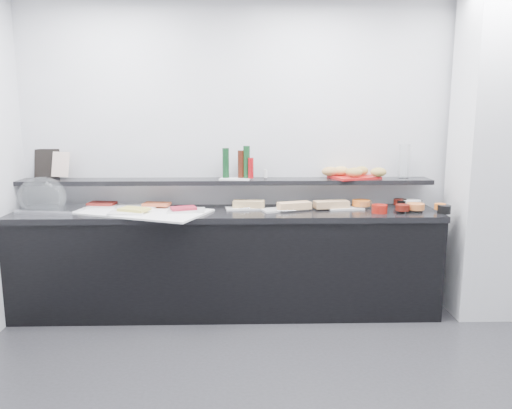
{
  "coord_description": "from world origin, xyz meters",
  "views": [
    {
      "loc": [
        -0.55,
        -2.48,
        1.72
      ],
      "look_at": [
        -0.45,
        1.45,
        1.0
      ],
      "focal_mm": 35.0,
      "sensor_mm": 36.0,
      "label": 1
    }
  ],
  "objects_px": {
    "cloche_base": "(54,209)",
    "condiment_tray": "(235,179)",
    "framed_print": "(47,164)",
    "sandwich_plate_mid": "(284,209)",
    "bread_tray": "(354,177)",
    "carafe": "(404,162)"
  },
  "relations": [
    {
      "from": "cloche_base",
      "to": "condiment_tray",
      "type": "xyz_separation_m",
      "value": [
        1.53,
        0.15,
        0.24
      ]
    },
    {
      "from": "framed_print",
      "to": "condiment_tray",
      "type": "height_order",
      "value": "framed_print"
    },
    {
      "from": "framed_print",
      "to": "condiment_tray",
      "type": "distance_m",
      "value": 1.68
    },
    {
      "from": "sandwich_plate_mid",
      "to": "bread_tray",
      "type": "height_order",
      "value": "bread_tray"
    },
    {
      "from": "condiment_tray",
      "to": "framed_print",
      "type": "bearing_deg",
      "value": -174.56
    },
    {
      "from": "bread_tray",
      "to": "carafe",
      "type": "height_order",
      "value": "carafe"
    },
    {
      "from": "bread_tray",
      "to": "carafe",
      "type": "bearing_deg",
      "value": -21.86
    },
    {
      "from": "cloche_base",
      "to": "bread_tray",
      "type": "bearing_deg",
      "value": 14.44
    },
    {
      "from": "bread_tray",
      "to": "framed_print",
      "type": "bearing_deg",
      "value": 158.02
    },
    {
      "from": "bread_tray",
      "to": "carafe",
      "type": "relative_size",
      "value": 1.32
    },
    {
      "from": "bread_tray",
      "to": "cloche_base",
      "type": "bearing_deg",
      "value": 164.17
    },
    {
      "from": "condiment_tray",
      "to": "bread_tray",
      "type": "bearing_deg",
      "value": 12.92
    },
    {
      "from": "condiment_tray",
      "to": "cloche_base",
      "type": "bearing_deg",
      "value": -164.44
    },
    {
      "from": "cloche_base",
      "to": "carafe",
      "type": "distance_m",
      "value": 3.05
    },
    {
      "from": "bread_tray",
      "to": "sandwich_plate_mid",
      "type": "bearing_deg",
      "value": 175.66
    },
    {
      "from": "sandwich_plate_mid",
      "to": "carafe",
      "type": "height_order",
      "value": "carafe"
    },
    {
      "from": "cloche_base",
      "to": "condiment_tray",
      "type": "height_order",
      "value": "condiment_tray"
    },
    {
      "from": "condiment_tray",
      "to": "bread_tray",
      "type": "distance_m",
      "value": 1.06
    },
    {
      "from": "sandwich_plate_mid",
      "to": "carafe",
      "type": "distance_m",
      "value": 1.15
    },
    {
      "from": "sandwich_plate_mid",
      "to": "bread_tray",
      "type": "relative_size",
      "value": 0.99
    },
    {
      "from": "cloche_base",
      "to": "framed_print",
      "type": "relative_size",
      "value": 1.97
    },
    {
      "from": "condiment_tray",
      "to": "carafe",
      "type": "distance_m",
      "value": 1.5
    }
  ]
}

